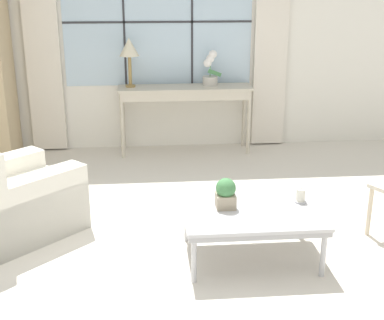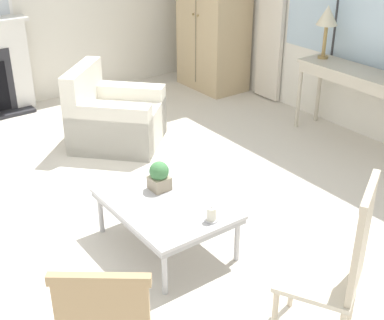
% 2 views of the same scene
% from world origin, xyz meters
% --- Properties ---
extents(ground_plane, '(14.00, 14.00, 0.00)m').
position_xyz_m(ground_plane, '(0.00, 0.00, 0.00)').
color(ground_plane, silver).
extents(wall_back_windowed, '(7.20, 0.14, 2.80)m').
position_xyz_m(wall_back_windowed, '(0.00, 3.02, 1.39)').
color(wall_back_windowed, white).
rests_on(wall_back_windowed, ground_plane).
extents(console_table, '(1.57, 0.41, 0.80)m').
position_xyz_m(console_table, '(0.29, 2.74, 0.71)').
color(console_table, beige).
rests_on(console_table, ground_plane).
extents(table_lamp, '(0.23, 0.23, 0.57)m').
position_xyz_m(table_lamp, '(-0.34, 2.78, 1.24)').
color(table_lamp, '#9E7F47').
rests_on(table_lamp, console_table).
extents(potted_orchid, '(0.23, 0.18, 0.42)m').
position_xyz_m(potted_orchid, '(0.60, 2.79, 0.97)').
color(potted_orchid, '#BCB7AD').
rests_on(potted_orchid, console_table).
extents(armchair_upholstered, '(1.19, 1.19, 0.83)m').
position_xyz_m(armchair_upholstered, '(-1.29, 0.67, 0.28)').
color(armchair_upholstered, silver).
rests_on(armchair_upholstered, ground_plane).
extents(coffee_table, '(1.01, 0.73, 0.39)m').
position_xyz_m(coffee_table, '(0.58, 0.08, 0.35)').
color(coffee_table, '#BCBCC1').
rests_on(coffee_table, ground_plane).
extents(potted_plant_small, '(0.15, 0.15, 0.23)m').
position_xyz_m(potted_plant_small, '(0.40, 0.15, 0.50)').
color(potted_plant_small, tan).
rests_on(potted_plant_small, coffee_table).
extents(pillar_candle, '(0.09, 0.09, 0.12)m').
position_xyz_m(pillar_candle, '(0.98, 0.20, 0.44)').
color(pillar_candle, silver).
rests_on(pillar_candle, coffee_table).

